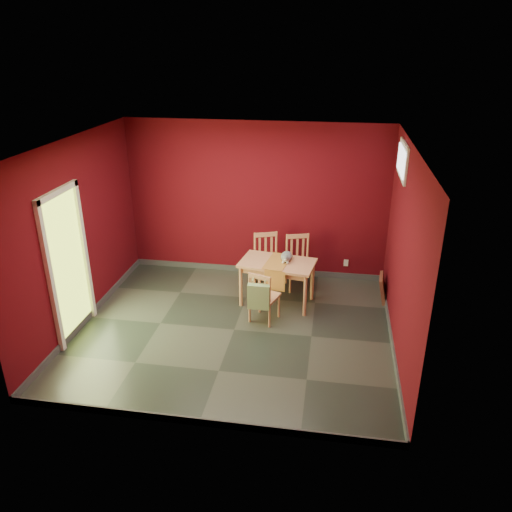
# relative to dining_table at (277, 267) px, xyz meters

# --- Properties ---
(ground) EXTENTS (4.50, 4.50, 0.00)m
(ground) POSITION_rel_dining_table_xyz_m (-0.51, -0.92, -0.63)
(ground) COLOR #2D342D
(ground) RESTS_ON ground
(room_shell) EXTENTS (4.50, 4.50, 4.50)m
(room_shell) POSITION_rel_dining_table_xyz_m (-0.51, -0.92, -0.58)
(room_shell) COLOR #500810
(room_shell) RESTS_ON ground
(doorway) EXTENTS (0.06, 1.01, 2.13)m
(doorway) POSITION_rel_dining_table_xyz_m (-2.74, -1.32, 0.50)
(doorway) COLOR #B7D838
(doorway) RESTS_ON ground
(window) EXTENTS (0.05, 0.90, 0.50)m
(window) POSITION_rel_dining_table_xyz_m (1.71, 0.08, 1.72)
(window) COLOR white
(window) RESTS_ON room_shell
(outlet_plate) EXTENTS (0.08, 0.02, 0.12)m
(outlet_plate) POSITION_rel_dining_table_xyz_m (1.09, 1.06, -0.33)
(outlet_plate) COLOR silver
(outlet_plate) RESTS_ON room_shell
(dining_table) EXTENTS (1.23, 0.83, 0.71)m
(dining_table) POSITION_rel_dining_table_xyz_m (0.00, 0.00, 0.00)
(dining_table) COLOR tan
(dining_table) RESTS_ON ground
(table_runner) EXTENTS (0.42, 0.71, 0.34)m
(table_runner) POSITION_rel_dining_table_xyz_m (-0.00, -0.11, 0.04)
(table_runner) COLOR #BC7930
(table_runner) RESTS_ON dining_table
(chair_far_left) EXTENTS (0.55, 0.55, 0.92)m
(chair_far_left) POSITION_rel_dining_table_xyz_m (-0.24, 0.57, -0.15)
(chair_far_left) COLOR tan
(chair_far_left) RESTS_ON ground
(chair_far_right) EXTENTS (0.53, 0.53, 0.91)m
(chair_far_right) POSITION_rel_dining_table_xyz_m (0.29, 0.63, -0.16)
(chair_far_right) COLOR tan
(chair_far_right) RESTS_ON ground
(chair_near) EXTENTS (0.48, 0.48, 0.82)m
(chair_near) POSITION_rel_dining_table_xyz_m (-0.13, -0.60, -0.21)
(chair_near) COLOR tan
(chair_near) RESTS_ON ground
(tote_bag) EXTENTS (0.32, 0.19, 0.45)m
(tote_bag) POSITION_rel_dining_table_xyz_m (-0.17, -0.80, -0.12)
(tote_bag) COLOR #8DAE6F
(tote_bag) RESTS_ON chair_near
(cat) EXTENTS (0.32, 0.41, 0.18)m
(cat) POSITION_rel_dining_table_xyz_m (0.13, 0.09, 0.18)
(cat) COLOR slate
(cat) RESTS_ON table_runner
(picture_frame) EXTENTS (0.18, 0.44, 0.43)m
(picture_frame) POSITION_rel_dining_table_xyz_m (1.68, 0.36, -0.41)
(picture_frame) COLOR brown
(picture_frame) RESTS_ON ground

